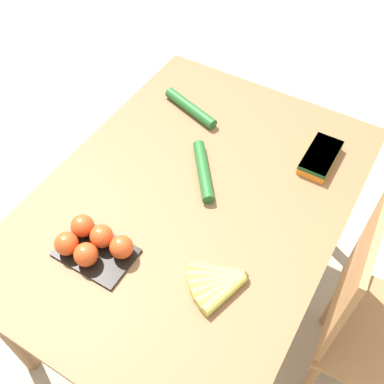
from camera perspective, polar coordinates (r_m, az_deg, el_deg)
The scene contains 8 objects.
ground_plane at distance 2.16m, azimuth 0.00°, elevation -13.11°, with size 12.00×12.00×0.00m, color #B7A88E.
dining_table at distance 1.60m, azimuth 0.00°, elevation -2.79°, with size 1.34×0.97×0.75m.
chair at distance 1.69m, azimuth 21.54°, elevation -14.97°, with size 0.45×0.43×0.97m.
banana_bunch at distance 1.33m, azimuth 3.45°, elevation -11.39°, with size 0.18×0.18×0.04m.
tomato_pack at distance 1.40m, azimuth -12.55°, elevation -6.36°, with size 0.16×0.23×0.08m.
carrot_bag at distance 1.68m, azimuth 16.01°, elevation 4.32°, with size 0.20×0.10×0.04m.
cucumber_near at distance 1.57m, azimuth 1.45°, elevation 2.72°, with size 0.23×0.19×0.04m.
cucumber_far at distance 1.81m, azimuth -0.20°, elevation 10.62°, with size 0.12×0.26×0.04m.
Camera 1 is at (0.81, 0.48, 1.95)m, focal length 42.00 mm.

